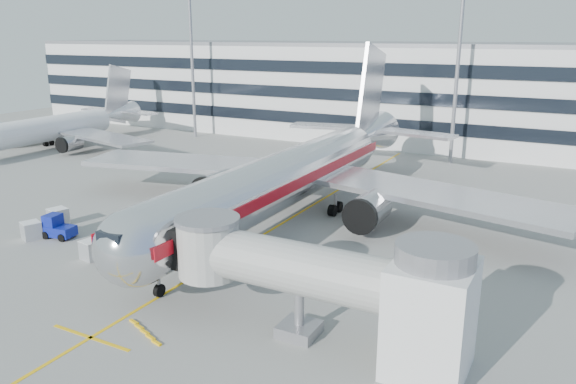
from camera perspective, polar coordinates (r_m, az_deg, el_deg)
The scene contains 15 objects.
ground at distance 44.88m, azimuth -6.21°, elevation -6.51°, with size 180.00×180.00×0.00m, color gray.
lead_in_line at distance 52.88m, azimuth -0.11°, elevation -2.91°, with size 0.25×70.00×0.01m, color #EAB10C.
stop_bar at distance 35.43m, azimuth -19.41°, elevation -13.78°, with size 6.00×0.25×0.01m, color #EAB10C.
main_jet at distance 53.16m, azimuth 0.77°, elevation 1.94°, with size 50.95×48.70×16.06m.
jet_bridge at distance 31.41m, azimuth 3.93°, elevation -8.87°, with size 17.80×4.50×7.00m.
terminal at distance 95.50m, azimuth 13.87°, elevation 9.83°, with size 150.00×24.25×15.60m.
light_mast_west at distance 96.16m, azimuth -9.78°, elevation 14.32°, with size 2.40×1.20×25.45m.
light_mast_centre at distance 77.74m, azimuth 16.98°, elevation 13.59°, with size 2.40×1.20×25.45m.
second_jet at distance 92.52m, azimuth -23.21°, elevation 5.95°, with size 38.21×36.52×12.04m.
belt_loader at distance 51.67m, azimuth -10.76°, elevation -2.84°, with size 5.27×3.50×2.48m.
baggage_tug at distance 52.29m, azimuth -22.40°, elevation -3.36°, with size 2.88×2.05×2.02m.
cargo_container_left at distance 52.82m, azimuth -24.63°, elevation -3.57°, with size 1.83×1.83×1.51m.
cargo_container_right at distance 55.52m, azimuth -22.31°, elevation -2.35°, with size 1.83×1.83×1.60m.
cargo_container_front at distance 46.53m, azimuth -19.33°, elevation -5.54°, with size 1.60×1.60×1.49m.
ramp_worker at distance 47.09m, azimuth -13.72°, elevation -4.75°, with size 0.59×0.39×1.62m, color #C4FF1A.
Camera 1 is at (23.75, -34.10, 16.95)m, focal length 35.00 mm.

